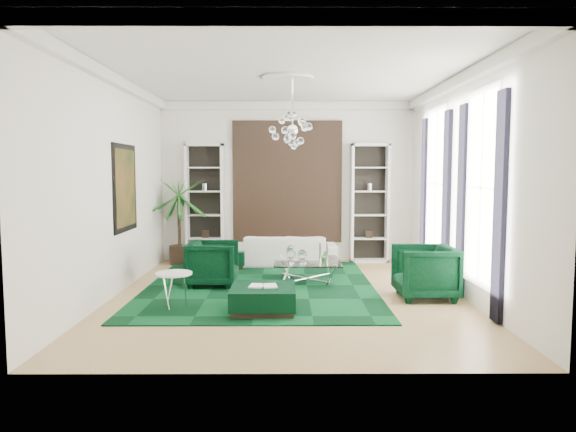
{
  "coord_description": "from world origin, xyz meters",
  "views": [
    {
      "loc": [
        -0.03,
        -8.8,
        2.16
      ],
      "look_at": [
        0.0,
        0.5,
        1.34
      ],
      "focal_mm": 32.0,
      "sensor_mm": 36.0,
      "label": 1
    }
  ],
  "objects_px": {
    "ottoman_side": "(226,258)",
    "ottoman_front": "(263,299)",
    "coffee_table": "(307,272)",
    "sofa": "(285,250)",
    "armchair_left": "(213,263)",
    "armchair_right": "(425,272)",
    "side_table": "(174,291)",
    "palm": "(179,208)"
  },
  "relations": [
    {
      "from": "side_table",
      "to": "palm",
      "type": "distance_m",
      "value": 4.07
    },
    {
      "from": "armchair_right",
      "to": "side_table",
      "type": "relative_size",
      "value": 1.72
    },
    {
      "from": "sofa",
      "to": "ottoman_side",
      "type": "distance_m",
      "value": 1.35
    },
    {
      "from": "ottoman_front",
      "to": "coffee_table",
      "type": "bearing_deg",
      "value": 69.68
    },
    {
      "from": "armchair_left",
      "to": "ottoman_front",
      "type": "xyz_separation_m",
      "value": [
        1.03,
        -1.81,
        -0.23
      ]
    },
    {
      "from": "armchair_right",
      "to": "ottoman_side",
      "type": "height_order",
      "value": "armchair_right"
    },
    {
      "from": "armchair_right",
      "to": "coffee_table",
      "type": "distance_m",
      "value": 2.31
    },
    {
      "from": "armchair_left",
      "to": "palm",
      "type": "relative_size",
      "value": 0.36
    },
    {
      "from": "coffee_table",
      "to": "side_table",
      "type": "distance_m",
      "value": 2.85
    },
    {
      "from": "sofa",
      "to": "coffee_table",
      "type": "distance_m",
      "value": 1.94
    },
    {
      "from": "sofa",
      "to": "side_table",
      "type": "relative_size",
      "value": 4.13
    },
    {
      "from": "ottoman_side",
      "to": "side_table",
      "type": "distance_m",
      "value": 3.5
    },
    {
      "from": "armchair_left",
      "to": "palm",
      "type": "xyz_separation_m",
      "value": [
        -1.09,
        2.26,
        0.88
      ]
    },
    {
      "from": "coffee_table",
      "to": "palm",
      "type": "distance_m",
      "value": 3.69
    },
    {
      "from": "coffee_table",
      "to": "ottoman_side",
      "type": "height_order",
      "value": "coffee_table"
    },
    {
      "from": "armchair_left",
      "to": "armchair_right",
      "type": "bearing_deg",
      "value": -104.82
    },
    {
      "from": "armchair_left",
      "to": "armchair_right",
      "type": "xyz_separation_m",
      "value": [
        3.74,
        -0.99,
        0.03
      ]
    },
    {
      "from": "ottoman_front",
      "to": "palm",
      "type": "distance_m",
      "value": 4.73
    },
    {
      "from": "armchair_left",
      "to": "armchair_right",
      "type": "distance_m",
      "value": 3.86
    },
    {
      "from": "armchair_right",
      "to": "palm",
      "type": "bearing_deg",
      "value": -123.93
    },
    {
      "from": "palm",
      "to": "coffee_table",
      "type": "bearing_deg",
      "value": -35.15
    },
    {
      "from": "ottoman_side",
      "to": "side_table",
      "type": "xyz_separation_m",
      "value": [
        -0.41,
        -3.47,
        0.08
      ]
    },
    {
      "from": "ottoman_side",
      "to": "ottoman_front",
      "type": "bearing_deg",
      "value": -74.73
    },
    {
      "from": "ottoman_front",
      "to": "side_table",
      "type": "height_order",
      "value": "side_table"
    },
    {
      "from": "sofa",
      "to": "side_table",
      "type": "bearing_deg",
      "value": 65.03
    },
    {
      "from": "side_table",
      "to": "sofa",
      "type": "bearing_deg",
      "value": 65.03
    },
    {
      "from": "armchair_left",
      "to": "ottoman_front",
      "type": "distance_m",
      "value": 2.1
    },
    {
      "from": "coffee_table",
      "to": "ottoman_front",
      "type": "relative_size",
      "value": 1.29
    },
    {
      "from": "armchair_left",
      "to": "side_table",
      "type": "distance_m",
      "value": 1.66
    },
    {
      "from": "coffee_table",
      "to": "palm",
      "type": "bearing_deg",
      "value": 144.85
    },
    {
      "from": "armchair_right",
      "to": "ottoman_front",
      "type": "relative_size",
      "value": 1.01
    },
    {
      "from": "sofa",
      "to": "side_table",
      "type": "distance_m",
      "value": 4.11
    },
    {
      "from": "ottoman_side",
      "to": "side_table",
      "type": "height_order",
      "value": "side_table"
    },
    {
      "from": "ottoman_side",
      "to": "ottoman_front",
      "type": "xyz_separation_m",
      "value": [
        1.0,
        -3.68,
        -0.0
      ]
    },
    {
      "from": "side_table",
      "to": "palm",
      "type": "relative_size",
      "value": 0.22
    },
    {
      "from": "sofa",
      "to": "ottoman_front",
      "type": "bearing_deg",
      "value": 85.37
    },
    {
      "from": "armchair_right",
      "to": "ottoman_front",
      "type": "distance_m",
      "value": 2.84
    },
    {
      "from": "armchair_right",
      "to": "coffee_table",
      "type": "bearing_deg",
      "value": -122.06
    },
    {
      "from": "ottoman_side",
      "to": "ottoman_front",
      "type": "distance_m",
      "value": 3.81
    },
    {
      "from": "armchair_right",
      "to": "ottoman_side",
      "type": "bearing_deg",
      "value": -127.54
    },
    {
      "from": "ottoman_front",
      "to": "palm",
      "type": "relative_size",
      "value": 0.38
    },
    {
      "from": "ottoman_side",
      "to": "side_table",
      "type": "bearing_deg",
      "value": -96.76
    }
  ]
}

